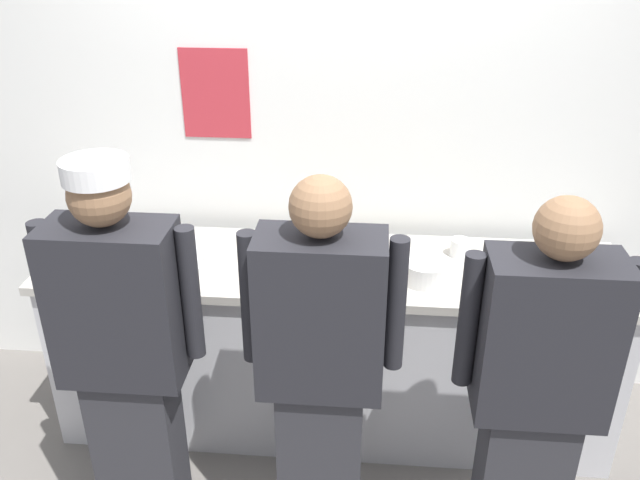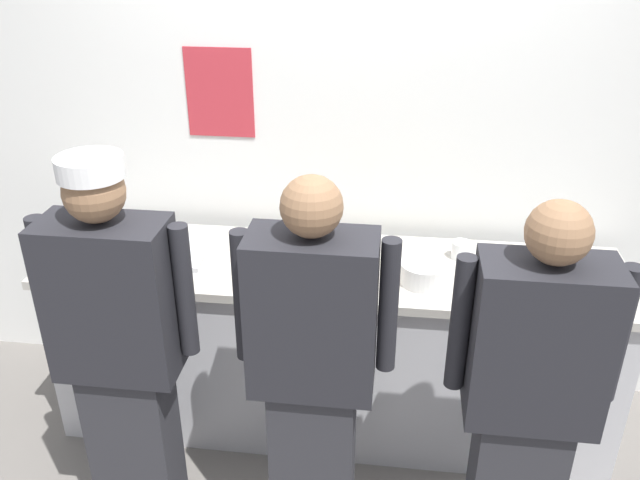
% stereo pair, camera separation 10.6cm
% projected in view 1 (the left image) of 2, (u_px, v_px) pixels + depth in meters
% --- Properties ---
extents(ground_plane, '(9.00, 9.00, 0.00)m').
position_uv_depth(ground_plane, '(327.00, 468.00, 3.10)').
color(ground_plane, slate).
extents(wall_back, '(4.18, 0.11, 2.81)m').
position_uv_depth(wall_back, '(341.00, 128.00, 3.19)').
color(wall_back, white).
rests_on(wall_back, ground).
extents(prep_counter, '(2.66, 0.66, 0.90)m').
position_uv_depth(prep_counter, '(333.00, 345.00, 3.21)').
color(prep_counter, silver).
rests_on(prep_counter, ground).
extents(chef_near_left, '(0.60, 0.24, 1.64)m').
position_uv_depth(chef_near_left, '(125.00, 353.00, 2.45)').
color(chef_near_left, '#2D2D33').
rests_on(chef_near_left, ground).
extents(chef_center, '(0.59, 0.24, 1.60)m').
position_uv_depth(chef_center, '(321.00, 368.00, 2.41)').
color(chef_center, '#2D2D33').
rests_on(chef_center, ground).
extents(chef_far_right, '(0.59, 0.24, 1.58)m').
position_uv_depth(chef_far_right, '(536.00, 393.00, 2.31)').
color(chef_far_right, '#2D2D33').
rests_on(chef_far_right, ground).
extents(plate_stack_front, '(0.21, 0.21, 0.10)m').
position_uv_depth(plate_stack_front, '(425.00, 271.00, 2.85)').
color(plate_stack_front, white).
rests_on(plate_stack_front, prep_counter).
extents(mixing_bowl_steel, '(0.33, 0.33, 0.13)m').
position_uv_depth(mixing_bowl_steel, '(568.00, 267.00, 2.84)').
color(mixing_bowl_steel, '#B7BABF').
rests_on(mixing_bowl_steel, prep_counter).
extents(sheet_tray, '(0.45, 0.38, 0.02)m').
position_uv_depth(sheet_tray, '(160.00, 254.00, 3.07)').
color(sheet_tray, '#B7BABF').
rests_on(sheet_tray, prep_counter).
extents(squeeze_bottle_primary, '(0.05, 0.05, 0.18)m').
position_uv_depth(squeeze_bottle_primary, '(372.00, 243.00, 3.00)').
color(squeeze_bottle_primary, '#E5E066').
rests_on(squeeze_bottle_primary, prep_counter).
extents(squeeze_bottle_secondary, '(0.06, 0.06, 0.19)m').
position_uv_depth(squeeze_bottle_secondary, '(270.00, 264.00, 2.81)').
color(squeeze_bottle_secondary, orange).
rests_on(squeeze_bottle_secondary, prep_counter).
extents(squeeze_bottle_spare, '(0.05, 0.05, 0.19)m').
position_uv_depth(squeeze_bottle_spare, '(342.00, 248.00, 2.94)').
color(squeeze_bottle_spare, orange).
rests_on(squeeze_bottle_spare, prep_counter).
extents(ramekin_yellow_sauce, '(0.08, 0.08, 0.04)m').
position_uv_depth(ramekin_yellow_sauce, '(362.00, 245.00, 3.13)').
color(ramekin_yellow_sauce, white).
rests_on(ramekin_yellow_sauce, prep_counter).
extents(ramekin_orange_sauce, '(0.10, 0.10, 0.04)m').
position_uv_depth(ramekin_orange_sauce, '(291.00, 243.00, 3.15)').
color(ramekin_orange_sauce, white).
rests_on(ramekin_orange_sauce, prep_counter).
extents(deli_cup, '(0.09, 0.09, 0.08)m').
position_uv_depth(deli_cup, '(460.00, 248.00, 3.06)').
color(deli_cup, white).
rests_on(deli_cup, prep_counter).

